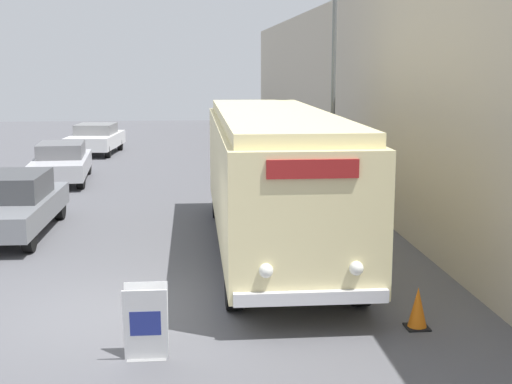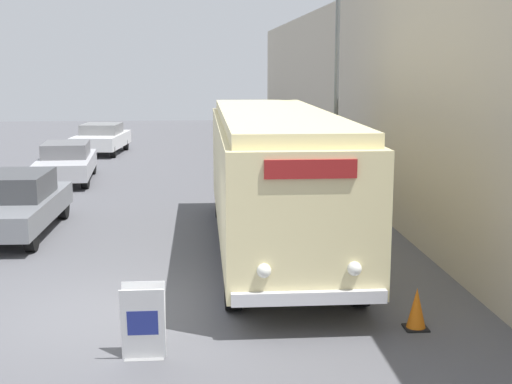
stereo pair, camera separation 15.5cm
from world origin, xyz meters
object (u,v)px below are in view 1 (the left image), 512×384
(streetlamp, at_px, (334,53))
(parked_car_near, at_px, (12,204))
(parked_car_far, at_px, (96,138))
(traffic_cone, at_px, (418,308))
(sign_board, at_px, (146,324))
(vintage_bus, at_px, (273,172))
(parked_car_mid, at_px, (61,162))

(streetlamp, height_order, parked_car_near, streetlamp)
(parked_car_far, distance_m, traffic_cone, 23.83)
(sign_board, bearing_deg, streetlamp, 64.78)
(vintage_bus, relative_size, sign_board, 9.52)
(parked_car_mid, bearing_deg, traffic_cone, -65.55)
(sign_board, distance_m, traffic_cone, 4.24)
(vintage_bus, relative_size, streetlamp, 1.51)
(parked_car_near, xyz_separation_m, parked_car_far, (-0.01, 15.55, -0.05))
(parked_car_near, relative_size, parked_car_far, 1.11)
(vintage_bus, relative_size, parked_car_mid, 2.18)
(parked_car_near, relative_size, parked_car_mid, 1.03)
(sign_board, relative_size, parked_car_far, 0.25)
(streetlamp, height_order, parked_car_mid, streetlamp)
(parked_car_mid, xyz_separation_m, traffic_cone, (8.03, -14.73, -0.37))
(vintage_bus, bearing_deg, parked_car_near, 160.56)
(parked_car_near, distance_m, traffic_cone, 10.48)
(parked_car_mid, distance_m, parked_car_far, 7.77)
(streetlamp, height_order, parked_car_far, streetlamp)
(parked_car_far, bearing_deg, streetlamp, -53.49)
(sign_board, xyz_separation_m, parked_car_far, (-3.69, 23.30, 0.19))
(parked_car_near, height_order, parked_car_mid, parked_car_near)
(parked_car_mid, distance_m, traffic_cone, 16.77)
(traffic_cone, bearing_deg, parked_car_near, 138.48)
(parked_car_near, bearing_deg, vintage_bus, -18.31)
(parked_car_near, relative_size, traffic_cone, 7.19)
(vintage_bus, relative_size, parked_car_far, 2.36)
(streetlamp, bearing_deg, parked_car_mid, 144.54)
(sign_board, xyz_separation_m, traffic_cone, (4.16, 0.80, -0.19))
(streetlamp, relative_size, traffic_cone, 10.13)
(parked_car_far, bearing_deg, traffic_cone, -65.08)
(sign_board, relative_size, traffic_cone, 1.61)
(parked_car_mid, relative_size, traffic_cone, 6.99)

